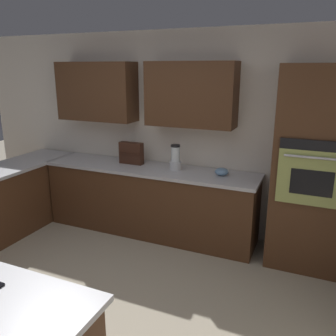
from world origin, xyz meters
TOP-DOWN VIEW (x-y plane):
  - ground_plane at (0.00, 0.00)m, footprint 14.00×14.00m
  - wall_back at (0.07, -2.04)m, footprint 6.00×0.44m
  - lower_cabinets_back at (0.10, -1.72)m, footprint 2.80×0.60m
  - countertop_back at (0.10, -1.72)m, footprint 2.84×0.64m
  - wall_oven at (-1.85, -1.72)m, footprint 0.80×0.66m
  - blender at (-0.25, -1.76)m, footprint 0.15×0.15m
  - mixing_bowl at (-0.85, -1.76)m, footprint 0.16×0.16m
  - spice_rack at (0.40, -1.80)m, footprint 0.33×0.11m

SIDE VIEW (x-z plane):
  - ground_plane at x=0.00m, z-range 0.00..0.00m
  - lower_cabinets_back at x=0.10m, z-range 0.00..0.86m
  - countertop_back at x=0.10m, z-range 0.86..0.90m
  - mixing_bowl at x=-0.85m, z-range 0.90..0.99m
  - blender at x=-0.25m, z-range 0.88..1.20m
  - spice_rack at x=0.40m, z-range 0.90..1.19m
  - wall_oven at x=-1.85m, z-range 0.00..2.18m
  - wall_back at x=0.07m, z-range 0.14..2.74m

